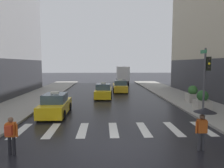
# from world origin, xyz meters

# --- Properties ---
(ground_plane) EXTENTS (160.00, 160.00, 0.00)m
(ground_plane) POSITION_xyz_m (0.00, 0.00, 0.00)
(ground_plane) COLOR black
(crosswalk_markings) EXTENTS (11.30, 2.80, 0.01)m
(crosswalk_markings) POSITION_xyz_m (-0.00, 3.00, 0.00)
(crosswalk_markings) COLOR silver
(crosswalk_markings) RESTS_ON ground
(traffic_light_pole) EXTENTS (0.44, 0.84, 4.80)m
(traffic_light_pole) POSITION_xyz_m (6.50, 5.09, 3.26)
(traffic_light_pole) COLOR #47474C
(traffic_light_pole) RESTS_ON curb_right
(taxi_lead) EXTENTS (1.95, 4.55, 1.80)m
(taxi_lead) POSITION_xyz_m (-4.24, 6.76, 0.72)
(taxi_lead) COLOR yellow
(taxi_lead) RESTS_ON ground
(taxi_second) EXTENTS (2.10, 4.62, 1.80)m
(taxi_second) POSITION_xyz_m (-0.58, 14.45, 0.72)
(taxi_second) COLOR yellow
(taxi_second) RESTS_ON ground
(taxi_third) EXTENTS (1.98, 4.56, 1.80)m
(taxi_third) POSITION_xyz_m (1.71, 19.26, 0.72)
(taxi_third) COLOR gold
(taxi_third) RESTS_ON ground
(box_truck) EXTENTS (2.52, 7.62, 3.35)m
(box_truck) POSITION_xyz_m (3.07, 30.09, 1.85)
(box_truck) COLOR #2D2D2D
(box_truck) RESTS_ON ground
(pedestrian_with_umbrella) EXTENTS (0.96, 0.96, 1.94)m
(pedestrian_with_umbrella) POSITION_xyz_m (3.85, -0.06, 1.52)
(pedestrian_with_umbrella) COLOR #333338
(pedestrian_with_umbrella) RESTS_ON ground
(pedestrian_with_backpack) EXTENTS (0.55, 0.43, 1.65)m
(pedestrian_with_backpack) POSITION_xyz_m (-4.47, -0.22, 0.97)
(pedestrian_with_backpack) COLOR black
(pedestrian_with_backpack) RESTS_ON ground
(planter_near_corner) EXTENTS (1.10, 1.10, 1.60)m
(planter_near_corner) POSITION_xyz_m (7.40, 7.24, 0.87)
(planter_near_corner) COLOR #A8A399
(planter_near_corner) RESTS_ON curb_right
(planter_mid_block) EXTENTS (1.10, 1.10, 1.60)m
(planter_mid_block) POSITION_xyz_m (8.18, 10.79, 0.87)
(planter_mid_block) COLOR #A8A399
(planter_mid_block) RESTS_ON curb_right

